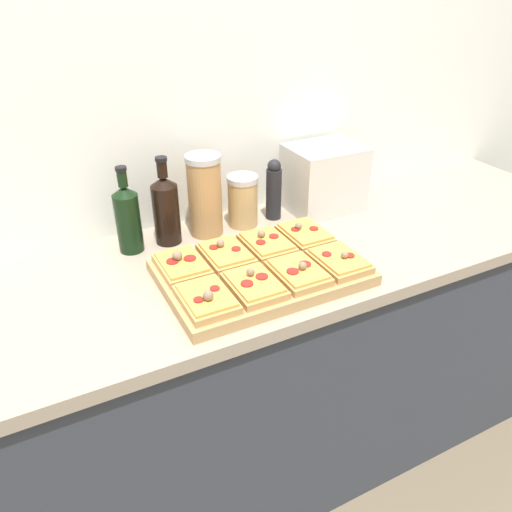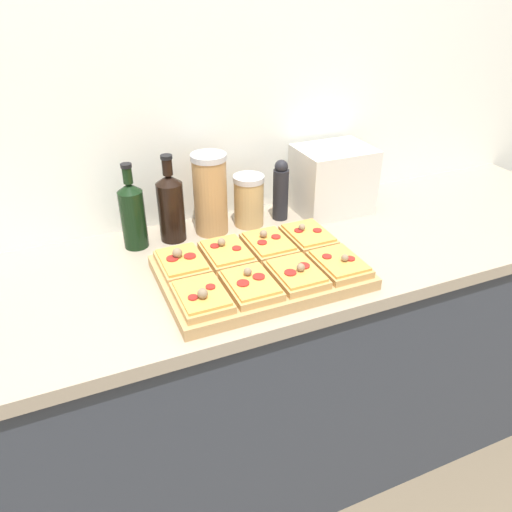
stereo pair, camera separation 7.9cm
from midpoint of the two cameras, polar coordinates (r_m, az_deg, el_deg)
wall_back at (r=1.66m, az=-5.01°, el=15.16°), size 6.00×0.06×2.50m
kitchen_counter at (r=1.76m, az=0.02°, el=-13.39°), size 2.63×0.67×0.92m
cutting_board at (r=1.39m, az=2.12°, el=-1.90°), size 0.55×0.37×0.03m
pizza_slice_back_left at (r=1.39m, az=-6.90°, el=-0.73°), size 0.12×0.17×0.06m
pizza_slice_back_midleft at (r=1.42m, az=-1.81°, el=0.35°), size 0.12×0.17×0.05m
pizza_slice_back_midright at (r=1.47m, az=2.99°, el=1.37°), size 0.12×0.17×0.05m
pizza_slice_back_right at (r=1.53m, az=7.46°, el=2.31°), size 0.12×0.17×0.05m
pizza_slice_front_left at (r=1.24m, az=-4.42°, el=-4.67°), size 0.12×0.17×0.05m
pizza_slice_front_midleft at (r=1.28m, az=1.15°, el=-3.31°), size 0.12×0.17×0.05m
pizza_slice_front_midright at (r=1.34m, az=6.35°, el=-2.05°), size 0.12×0.17×0.05m
pizza_slice_front_right at (r=1.40m, az=11.09°, el=-0.87°), size 0.12×0.17×0.05m
olive_oil_bottle at (r=1.54m, az=-12.49°, el=4.71°), size 0.07×0.07×0.27m
wine_bottle at (r=1.56m, az=-8.27°, el=5.64°), size 0.08×0.08×0.28m
grain_jar_tall at (r=1.59m, az=-3.83°, el=7.06°), size 0.11×0.11×0.26m
grain_jar_short at (r=1.65m, az=0.55°, el=6.35°), size 0.10×0.10×0.17m
pepper_mill at (r=1.69m, az=4.19°, el=7.47°), size 0.05×0.05×0.21m
toaster_oven at (r=1.77m, az=10.03°, el=8.58°), size 0.27×0.20×0.23m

